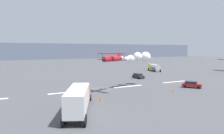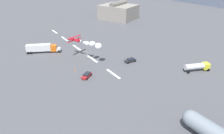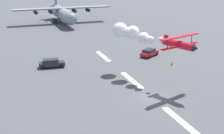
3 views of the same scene
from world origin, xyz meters
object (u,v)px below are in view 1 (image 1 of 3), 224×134
followme_car_yellow (192,84)px  airport_staff_sedan (138,76)px  semi_truck_orange (79,98)px  traffic_cone_near (101,98)px  stunt_biplane_red (135,57)px  fuel_tanker_truck (154,67)px  traffic_cone_far (174,90)px

followme_car_yellow → airport_staff_sedan: size_ratio=0.98×
semi_truck_orange → traffic_cone_near: 7.91m
stunt_biplane_red → fuel_tanker_truck: (28.63, 27.19, -5.32)m
fuel_tanker_truck → airport_staff_sedan: (-18.98, -15.06, -0.93)m
traffic_cone_near → traffic_cone_far: (17.12, -0.20, 0.00)m
semi_truck_orange → traffic_cone_far: (23.03, 4.75, -1.75)m
stunt_biplane_red → airport_staff_sedan: (9.65, 12.13, -6.25)m
airport_staff_sedan → traffic_cone_far: size_ratio=6.18×
fuel_tanker_truck → traffic_cone_near: size_ratio=12.60×
airport_staff_sedan → traffic_cone_far: 21.74m
airport_staff_sedan → semi_truck_orange: bearing=-138.3°
stunt_biplane_red → airport_staff_sedan: stunt_biplane_red is taller
traffic_cone_far → airport_staff_sedan: bearing=74.4°
semi_truck_orange → followme_car_yellow: bearing=11.3°
fuel_tanker_truck → airport_staff_sedan: 24.25m
airport_staff_sedan → traffic_cone_far: airport_staff_sedan is taller
stunt_biplane_red → fuel_tanker_truck: stunt_biplane_red is taller
semi_truck_orange → followme_car_yellow: 30.65m
semi_truck_orange → traffic_cone_far: bearing=11.7°
semi_truck_orange → airport_staff_sedan: size_ratio=2.99×
stunt_biplane_red → traffic_cone_near: (-13.31, -8.60, -6.69)m
semi_truck_orange → followme_car_yellow: size_ratio=3.04×
fuel_tanker_truck → airport_staff_sedan: fuel_tanker_truck is taller
fuel_tanker_truck → followme_car_yellow: bearing=-117.2°
semi_truck_orange → traffic_cone_near: size_ratio=18.48×
semi_truck_orange → traffic_cone_far: size_ratio=18.48×
followme_car_yellow → traffic_cone_far: followme_car_yellow is taller
semi_truck_orange → fuel_tanker_truck: 62.85m
semi_truck_orange → traffic_cone_far: semi_truck_orange is taller
semi_truck_orange → followme_car_yellow: semi_truck_orange is taller
semi_truck_orange → traffic_cone_far: 23.58m
stunt_biplane_red → followme_car_yellow: bearing=-35.0°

